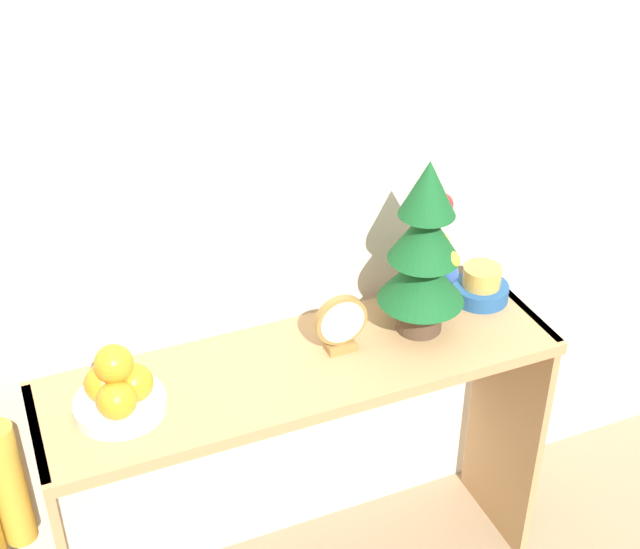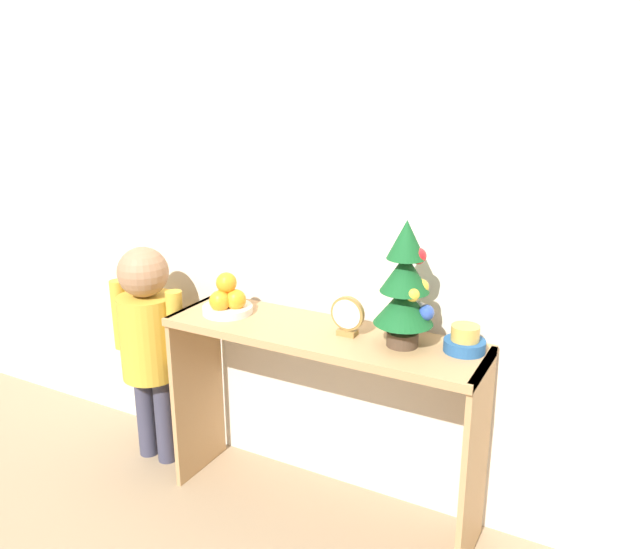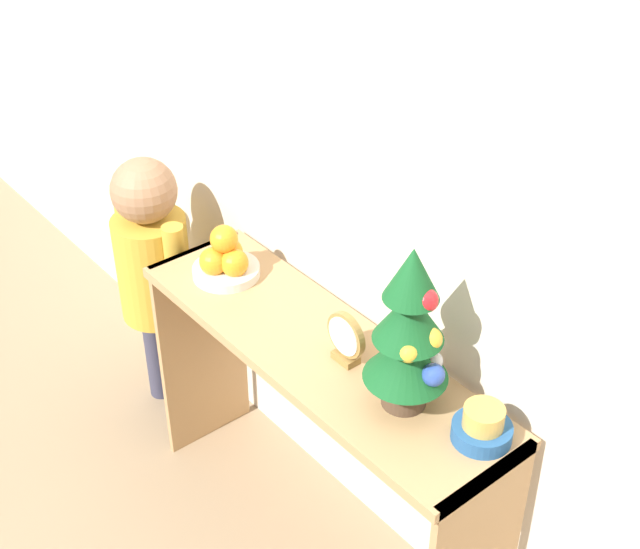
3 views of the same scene
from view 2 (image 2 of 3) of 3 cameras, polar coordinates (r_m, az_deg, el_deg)
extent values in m
plane|color=#997F60|center=(2.50, -1.91, -22.59)|extent=(12.00, 12.00, 0.00)
cube|color=beige|center=(2.29, 2.64, 8.42)|extent=(7.00, 0.05, 2.50)
cube|color=tan|center=(2.25, 0.08, -5.57)|extent=(1.18, 0.34, 0.03)
cube|color=tan|center=(2.69, -11.11, -10.26)|extent=(0.02, 0.31, 0.74)
cube|color=tan|center=(2.24, 13.98, -16.61)|extent=(0.02, 0.31, 0.74)
cylinder|color=#4C3828|center=(2.13, 7.55, -5.83)|extent=(0.11, 0.11, 0.05)
cylinder|color=brown|center=(2.12, 7.59, -4.70)|extent=(0.02, 0.02, 0.04)
cone|color=#145123|center=(2.09, 7.67, -2.77)|extent=(0.20, 0.20, 0.13)
cone|color=#145123|center=(2.05, 7.79, 0.17)|extent=(0.16, 0.16, 0.13)
cone|color=#145123|center=(2.03, 7.92, 3.20)|extent=(0.13, 0.13, 0.13)
sphere|color=red|center=(2.03, 8.96, 1.69)|extent=(0.05, 0.05, 0.05)
sphere|color=gold|center=(2.02, 8.48, -1.86)|extent=(0.05, 0.05, 0.05)
sphere|color=gold|center=(2.07, 9.21, -1.13)|extent=(0.05, 0.05, 0.05)
sphere|color=silver|center=(2.13, 9.09, -3.03)|extent=(0.05, 0.05, 0.05)
sphere|color=#2D4CA8|center=(2.08, 9.68, -3.45)|extent=(0.05, 0.05, 0.05)
cylinder|color=silver|center=(2.44, -8.44, -3.17)|extent=(0.19, 0.19, 0.03)
sphere|color=orange|center=(2.41, -7.72, -2.29)|extent=(0.08, 0.08, 0.08)
sphere|color=orange|center=(2.46, -8.54, -1.94)|extent=(0.08, 0.08, 0.08)
sphere|color=orange|center=(2.40, -9.14, -2.41)|extent=(0.08, 0.08, 0.08)
sphere|color=orange|center=(2.40, -8.56, -0.74)|extent=(0.08, 0.08, 0.08)
cylinder|color=#235189|center=(2.13, 13.07, -6.35)|extent=(0.14, 0.14, 0.04)
cylinder|color=gold|center=(2.11, 13.15, -5.22)|extent=(0.09, 0.09, 0.05)
cube|color=olive|center=(2.21, 2.52, -5.32)|extent=(0.07, 0.04, 0.02)
cylinder|color=olive|center=(2.18, 2.54, -3.57)|extent=(0.12, 0.02, 0.12)
cylinder|color=white|center=(2.17, 2.43, -3.65)|extent=(0.10, 0.00, 0.10)
cylinder|color=#38384C|center=(2.92, -15.61, -12.14)|extent=(0.08, 0.08, 0.40)
cylinder|color=#38384C|center=(2.86, -13.99, -12.72)|extent=(0.08, 0.08, 0.40)
cylinder|color=gold|center=(2.73, -15.40, -5.49)|extent=(0.24, 0.24, 0.36)
sphere|color=#997051|center=(2.64, -15.88, 0.21)|extent=(0.21, 0.21, 0.21)
cylinder|color=gold|center=(2.81, -17.81, -3.51)|extent=(0.07, 0.07, 0.30)
cylinder|color=gold|center=(2.61, -13.05, -4.70)|extent=(0.07, 0.07, 0.30)
camera|label=1|loc=(1.63, -53.18, 24.81)|focal=50.00mm
camera|label=3|loc=(1.01, 71.98, 43.24)|focal=50.00mm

